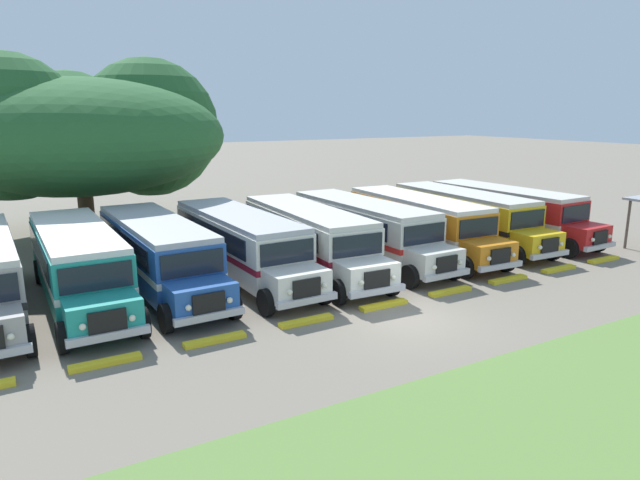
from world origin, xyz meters
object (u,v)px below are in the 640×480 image
(parked_bus_slot_1, at_px, (78,261))
(parked_bus_slot_5, at_px, (365,227))
(parked_bus_slot_8, at_px, (507,210))
(broad_shade_tree, at_px, (85,133))
(parked_bus_slot_7, at_px, (465,214))
(parked_bus_slot_3, at_px, (241,242))
(parked_bus_slot_4, at_px, (309,236))
(parked_bus_slot_2, at_px, (158,251))
(parked_bus_slot_6, at_px, (419,221))

(parked_bus_slot_1, distance_m, parked_bus_slot_5, 13.04)
(parked_bus_slot_8, xyz_separation_m, broad_shade_tree, (-20.61, 12.37, 4.33))
(parked_bus_slot_7, height_order, broad_shade_tree, broad_shade_tree)
(parked_bus_slot_3, xyz_separation_m, parked_bus_slot_5, (6.48, -0.05, 0.00))
(parked_bus_slot_4, bearing_deg, parked_bus_slot_5, 98.07)
(parked_bus_slot_5, bearing_deg, parked_bus_slot_4, -85.56)
(parked_bus_slot_4, xyz_separation_m, parked_bus_slot_7, (10.01, 0.43, 0.00))
(parked_bus_slot_2, relative_size, parked_bus_slot_7, 1.00)
(parked_bus_slot_2, relative_size, broad_shade_tree, 0.66)
(parked_bus_slot_3, relative_size, parked_bus_slot_8, 1.00)
(parked_bus_slot_2, height_order, parked_bus_slot_7, same)
(parked_bus_slot_4, height_order, broad_shade_tree, broad_shade_tree)
(parked_bus_slot_2, bearing_deg, parked_bus_slot_8, 87.28)
(parked_bus_slot_8, relative_size, broad_shade_tree, 0.66)
(parked_bus_slot_2, bearing_deg, parked_bus_slot_1, -90.46)
(parked_bus_slot_3, xyz_separation_m, broad_shade_tree, (-4.35, 12.29, 4.33))
(parked_bus_slot_1, distance_m, parked_bus_slot_2, 3.03)
(parked_bus_slot_1, distance_m, parked_bus_slot_3, 6.56)
(parked_bus_slot_3, height_order, parked_bus_slot_6, same)
(parked_bus_slot_2, distance_m, parked_bus_slot_6, 13.29)
(parked_bus_slot_7, bearing_deg, parked_bus_slot_6, -83.56)
(parked_bus_slot_4, distance_m, broad_shade_tree, 15.34)
(parked_bus_slot_2, xyz_separation_m, parked_bus_slot_8, (19.79, -0.29, 0.00))
(parked_bus_slot_2, bearing_deg, parked_bus_slot_7, 87.65)
(parked_bus_slot_1, height_order, parked_bus_slot_7, same)
(parked_bus_slot_1, xyz_separation_m, broad_shade_tree, (2.21, 12.16, 4.33))
(parked_bus_slot_4, bearing_deg, parked_bus_slot_6, 93.99)
(parked_bus_slot_5, bearing_deg, parked_bus_slot_8, 88.78)
(parked_bus_slot_2, bearing_deg, parked_bus_slot_6, 86.34)
(parked_bus_slot_7, distance_m, broad_shade_tree, 21.81)
(parked_bus_slot_3, xyz_separation_m, parked_bus_slot_7, (13.18, 0.07, 0.00))
(parked_bus_slot_4, distance_m, parked_bus_slot_7, 10.02)
(parked_bus_slot_7, distance_m, parked_bus_slot_8, 3.08)
(parked_bus_slot_2, xyz_separation_m, parked_bus_slot_6, (13.28, -0.41, 0.00))
(parked_bus_slot_2, distance_m, parked_bus_slot_3, 3.54)
(parked_bus_slot_4, height_order, parked_bus_slot_8, same)
(parked_bus_slot_1, height_order, parked_bus_slot_2, same)
(parked_bus_slot_1, relative_size, parked_bus_slot_5, 1.00)
(parked_bus_slot_2, bearing_deg, parked_bus_slot_5, 86.66)
(parked_bus_slot_5, relative_size, parked_bus_slot_7, 1.00)
(parked_bus_slot_1, distance_m, parked_bus_slot_7, 19.74)
(parked_bus_slot_4, xyz_separation_m, broad_shade_tree, (-7.52, 12.65, 4.33))
(parked_bus_slot_8, bearing_deg, parked_bus_slot_4, -91.18)
(parked_bus_slot_1, xyz_separation_m, parked_bus_slot_5, (13.04, -0.18, 0.00))
(parked_bus_slot_4, bearing_deg, parked_bus_slot_3, -93.91)
(parked_bus_slot_3, bearing_deg, parked_bus_slot_6, 87.31)
(parked_bus_slot_3, xyz_separation_m, parked_bus_slot_8, (16.26, -0.08, 0.00))
(parked_bus_slot_5, xyz_separation_m, parked_bus_slot_8, (9.78, -0.03, 0.00))
(parked_bus_slot_2, distance_m, parked_bus_slot_4, 6.73)
(parked_bus_slot_5, xyz_separation_m, broad_shade_tree, (-10.83, 12.34, 4.33))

